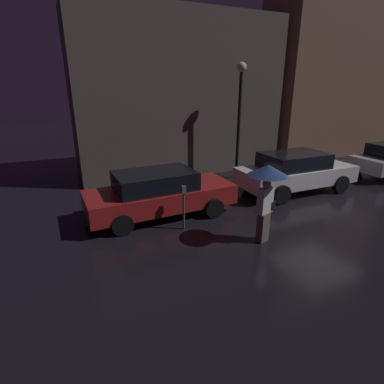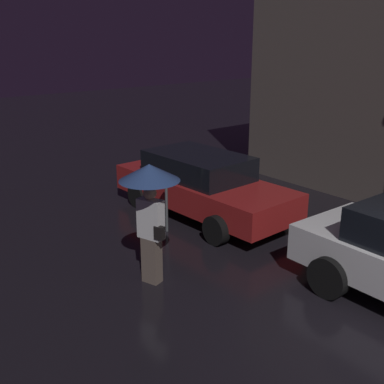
{
  "view_description": "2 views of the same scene",
  "coord_description": "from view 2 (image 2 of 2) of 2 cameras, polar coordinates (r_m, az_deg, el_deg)",
  "views": [
    {
      "loc": [
        -8.14,
        -6.95,
        3.87
      ],
      "look_at": [
        -5.03,
        -0.04,
        1.18
      ],
      "focal_mm": 28.0,
      "sensor_mm": 36.0,
      "label": 1
    },
    {
      "loc": [
        2.56,
        -5.41,
        4.05
      ],
      "look_at": [
        -4.19,
        0.1,
        1.16
      ],
      "focal_mm": 45.0,
      "sensor_mm": 36.0,
      "label": 2
    }
  ],
  "objects": [
    {
      "name": "pedestrian_with_umbrella",
      "position": [
        7.77,
        -5.01,
        -0.05
      ],
      "size": [
        0.99,
        0.99,
        2.08
      ],
      "rotation": [
        0.0,
        0.0,
        3.44
      ],
      "color": "#66564C",
      "rests_on": "ground"
    },
    {
      "name": "parking_meter",
      "position": [
        10.09,
        -3.06,
        -0.44
      ],
      "size": [
        0.12,
        0.1,
        1.3
      ],
      "color": "#4C5154",
      "rests_on": "ground"
    },
    {
      "name": "parked_car_red",
      "position": [
        11.06,
        1.15,
        0.96
      ],
      "size": [
        4.63,
        1.95,
        1.43
      ],
      "rotation": [
        0.0,
        0.0,
        0.04
      ],
      "color": "maroon",
      "rests_on": "ground"
    }
  ]
}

